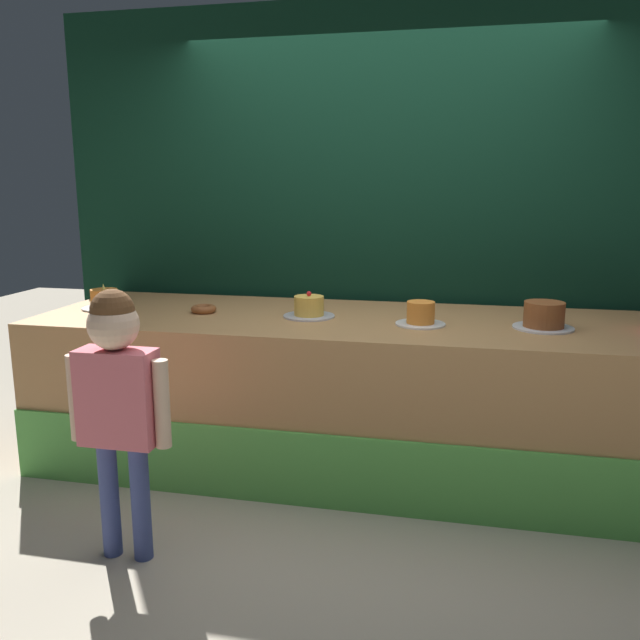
# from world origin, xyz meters

# --- Properties ---
(ground_plane) EXTENTS (12.00, 12.00, 0.00)m
(ground_plane) POSITION_xyz_m (0.00, 0.00, 0.00)
(ground_plane) COLOR #ADA38E
(stage_platform) EXTENTS (3.69, 1.13, 0.87)m
(stage_platform) POSITION_xyz_m (0.00, 0.55, 0.43)
(stage_platform) COLOR #B27F4C
(stage_platform) RESTS_ON ground_plane
(curtain_backdrop) EXTENTS (4.25, 0.08, 2.71)m
(curtain_backdrop) POSITION_xyz_m (0.00, 1.21, 1.35)
(curtain_backdrop) COLOR black
(curtain_backdrop) RESTS_ON ground_plane
(child_figure) EXTENTS (0.46, 0.21, 1.19)m
(child_figure) POSITION_xyz_m (-0.87, -0.61, 0.77)
(child_figure) COLOR #3F4C8C
(child_figure) RESTS_ON ground_plane
(donut) EXTENTS (0.15, 0.15, 0.04)m
(donut) POSITION_xyz_m (-0.94, 0.52, 0.89)
(donut) COLOR brown
(donut) RESTS_ON stage_platform
(cake_far_left) EXTENTS (0.27, 0.27, 0.15)m
(cake_far_left) POSITION_xyz_m (-1.57, 0.51, 0.92)
(cake_far_left) COLOR silver
(cake_far_left) RESTS_ON stage_platform
(cake_center_left) EXTENTS (0.29, 0.29, 0.15)m
(cake_center_left) POSITION_xyz_m (-0.31, 0.53, 0.92)
(cake_center_left) COLOR silver
(cake_center_left) RESTS_ON stage_platform
(cake_center_right) EXTENTS (0.26, 0.26, 0.13)m
(cake_center_right) POSITION_xyz_m (0.31, 0.45, 0.92)
(cake_center_right) COLOR white
(cake_center_right) RESTS_ON stage_platform
(cake_far_right) EXTENTS (0.31, 0.31, 0.14)m
(cake_far_right) POSITION_xyz_m (0.94, 0.49, 0.93)
(cake_far_right) COLOR silver
(cake_far_right) RESTS_ON stage_platform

